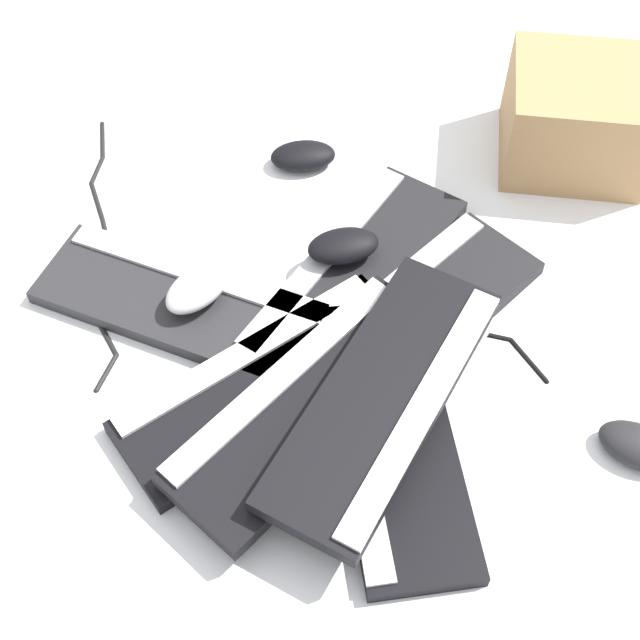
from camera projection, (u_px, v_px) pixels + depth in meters
The scene contains 17 objects.
ground_plane at pixel (303, 363), 1.28m from camera, with size 3.20×3.20×0.00m, color silver.
keyboard_0 at pixel (182, 304), 1.33m from camera, with size 0.46×0.23×0.03m.
keyboard_1 at pixel (268, 383), 1.25m from camera, with size 0.30×0.46×0.03m.
keyboard_2 at pixel (392, 432), 1.20m from camera, with size 0.40×0.43×0.03m.
keyboard_3 at pixel (411, 320), 1.31m from camera, with size 0.24×0.46×0.03m.
keyboard_4 at pixel (354, 275), 1.36m from camera, with size 0.15×0.44×0.03m.
keyboard_5 at pixel (312, 403), 1.19m from camera, with size 0.22×0.46×0.03m.
keyboard_6 at pixel (385, 397), 1.16m from camera, with size 0.18×0.45×0.03m.
mouse_0 at pixel (370, 411), 1.18m from camera, with size 0.11×0.07×0.04m, color black.
mouse_1 at pixel (455, 331), 1.26m from camera, with size 0.11×0.07×0.04m, color #B7B7BC.
mouse_2 at pixel (639, 446), 1.18m from camera, with size 0.11×0.07×0.04m, color black.
mouse_3 at pixel (198, 287), 1.30m from camera, with size 0.11×0.07×0.04m, color #B7B7BC.
mouse_4 at pixel (343, 246), 1.35m from camera, with size 0.11×0.07×0.04m, color black.
mouse_5 at pixel (303, 156), 1.50m from camera, with size 0.11×0.07×0.04m, color black.
cable_0 at pixel (425, 343), 1.30m from camera, with size 0.37×0.14×0.01m.
cable_1 at pixel (101, 242), 1.41m from camera, with size 0.37×0.44×0.01m.
cardboard_box at pixel (578, 117), 1.47m from camera, with size 0.23×0.21×0.17m, color #9E774C.
Camera 1 is at (-0.40, 0.58, 1.07)m, focal length 50.00 mm.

